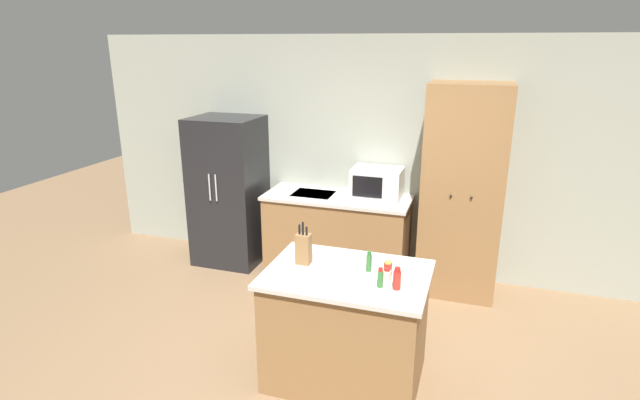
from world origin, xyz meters
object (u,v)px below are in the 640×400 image
object	(u,v)px
spice_bottle_amber_oil	(388,268)
spice_bottle_pale_salt	(369,262)
knife_block	(304,248)
microwave	(377,183)
spice_bottle_tall_dark	(387,275)
refrigerator	(229,191)
spice_bottle_short_red	(397,279)
pantry_cabinet	(462,192)
spice_bottle_green_herb	(380,278)

from	to	relation	value
spice_bottle_amber_oil	spice_bottle_pale_salt	size ratio (longest dim) A/B	0.71
knife_block	spice_bottle_pale_salt	size ratio (longest dim) A/B	2.14
microwave	spice_bottle_pale_salt	bearing A→B (deg)	-79.75
knife_block	spice_bottle_amber_oil	world-z (taller)	knife_block
spice_bottle_tall_dark	refrigerator	bearing A→B (deg)	141.21
microwave	spice_bottle_pale_salt	size ratio (longest dim) A/B	3.34
microwave	spice_bottle_short_red	world-z (taller)	microwave
spice_bottle_amber_oil	spice_bottle_pale_salt	xyz separation A→B (m)	(-0.14, 0.02, 0.02)
refrigerator	spice_bottle_pale_salt	size ratio (longest dim) A/B	10.89
spice_bottle_tall_dark	spice_bottle_pale_salt	bearing A→B (deg)	144.76
spice_bottle_short_red	spice_bottle_pale_salt	bearing A→B (deg)	138.52
knife_block	spice_bottle_tall_dark	bearing A→B (deg)	-7.46
knife_block	pantry_cabinet	bearing A→B (deg)	58.21
refrigerator	spice_bottle_short_red	xyz separation A→B (m)	(2.29, -1.88, 0.12)
spice_bottle_pale_salt	pantry_cabinet	bearing A→B (deg)	71.60
refrigerator	pantry_cabinet	distance (m)	2.62
spice_bottle_tall_dark	spice_bottle_green_herb	size ratio (longest dim) A/B	0.65
refrigerator	spice_bottle_amber_oil	world-z (taller)	refrigerator
knife_block	spice_bottle_pale_salt	xyz separation A→B (m)	(0.50, 0.02, -0.05)
microwave	spice_bottle_green_herb	distance (m)	2.06
pantry_cabinet	spice_bottle_pale_salt	size ratio (longest dim) A/B	13.67
pantry_cabinet	spice_bottle_green_herb	distance (m)	1.98
pantry_cabinet	spice_bottle_pale_salt	distance (m)	1.80
spice_bottle_tall_dark	spice_bottle_short_red	xyz separation A→B (m)	(0.09, -0.11, 0.03)
spice_bottle_green_herb	spice_bottle_amber_oil	bearing A→B (deg)	85.96
spice_bottle_green_herb	spice_bottle_pale_salt	distance (m)	0.26
spice_bottle_amber_oil	spice_bottle_pale_salt	world-z (taller)	spice_bottle_pale_salt
refrigerator	spice_bottle_tall_dark	distance (m)	2.83
spice_bottle_short_red	spice_bottle_amber_oil	xyz separation A→B (m)	(-0.10, 0.20, -0.02)
pantry_cabinet	spice_bottle_pale_salt	world-z (taller)	pantry_cabinet
spice_bottle_amber_oil	microwave	bearing A→B (deg)	104.51
pantry_cabinet	spice_bottle_short_red	size ratio (longest dim) A/B	13.37
pantry_cabinet	spice_bottle_tall_dark	distance (m)	1.86
spice_bottle_green_herb	refrigerator	bearing A→B (deg)	139.14
knife_block	spice_bottle_green_herb	bearing A→B (deg)	-17.43
microwave	spice_bottle_pale_salt	distance (m)	1.81
spice_bottle_green_herb	spice_bottle_pale_salt	size ratio (longest dim) A/B	0.92
spice_bottle_green_herb	knife_block	bearing A→B (deg)	162.57
refrigerator	spice_bottle_amber_oil	bearing A→B (deg)	-37.48
pantry_cabinet	microwave	distance (m)	0.89
refrigerator	spice_bottle_tall_dark	world-z (taller)	refrigerator
microwave	spice_bottle_pale_salt	xyz separation A→B (m)	(0.32, -1.78, -0.10)
refrigerator	spice_bottle_short_red	world-z (taller)	refrigerator
microwave	spice_bottle_green_herb	bearing A→B (deg)	-77.29
pantry_cabinet	spice_bottle_amber_oil	bearing A→B (deg)	-103.77
microwave	knife_block	xyz separation A→B (m)	(-0.18, -1.81, -0.05)
spice_bottle_short_red	spice_bottle_amber_oil	world-z (taller)	spice_bottle_short_red
knife_block	spice_bottle_amber_oil	bearing A→B (deg)	0.32
refrigerator	knife_block	size ratio (longest dim) A/B	5.08
knife_block	refrigerator	bearing A→B (deg)	132.51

